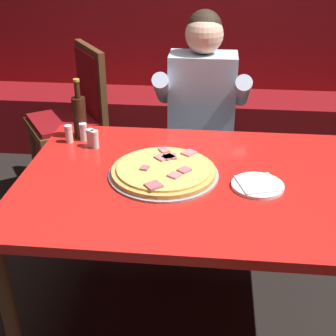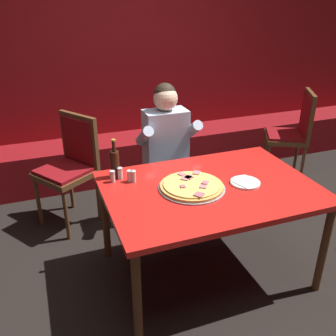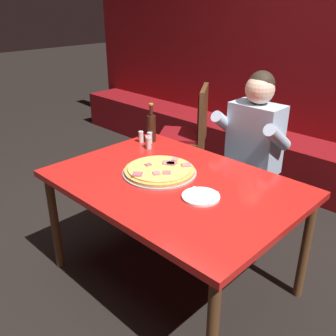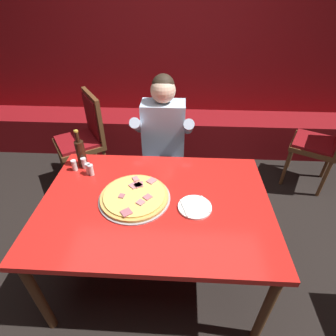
% 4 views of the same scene
% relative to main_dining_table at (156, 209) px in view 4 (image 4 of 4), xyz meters
% --- Properties ---
extents(ground_plane, '(24.00, 24.00, 0.00)m').
position_rel_main_dining_table_xyz_m(ground_plane, '(0.00, 0.00, -0.68)').
color(ground_plane, black).
extents(booth_wall_panel, '(6.80, 0.16, 1.90)m').
position_rel_main_dining_table_xyz_m(booth_wall_panel, '(0.00, 2.18, 0.27)').
color(booth_wall_panel, maroon).
rests_on(booth_wall_panel, ground_plane).
extents(booth_bench, '(6.46, 0.48, 0.46)m').
position_rel_main_dining_table_xyz_m(booth_bench, '(0.00, 1.86, -0.45)').
color(booth_bench, maroon).
rests_on(booth_bench, ground_plane).
extents(main_dining_table, '(1.46, 1.03, 0.74)m').
position_rel_main_dining_table_xyz_m(main_dining_table, '(0.00, 0.00, 0.00)').
color(main_dining_table, brown).
rests_on(main_dining_table, ground_plane).
extents(pizza, '(0.46, 0.46, 0.05)m').
position_rel_main_dining_table_xyz_m(pizza, '(-0.13, 0.02, 0.09)').
color(pizza, '#9E9EA3').
rests_on(pizza, main_dining_table).
extents(plate_white_paper, '(0.21, 0.21, 0.02)m').
position_rel_main_dining_table_xyz_m(plate_white_paper, '(0.25, -0.05, 0.08)').
color(plate_white_paper, white).
rests_on(plate_white_paper, main_dining_table).
extents(beer_bottle, '(0.07, 0.07, 0.29)m').
position_rel_main_dining_table_xyz_m(beer_bottle, '(-0.58, 0.37, 0.18)').
color(beer_bottle, black).
rests_on(beer_bottle, main_dining_table).
extents(shaker_parmesan, '(0.04, 0.04, 0.09)m').
position_rel_main_dining_table_xyz_m(shaker_parmesan, '(-0.56, 0.33, 0.11)').
color(shaker_parmesan, silver).
rests_on(shaker_parmesan, main_dining_table).
extents(shaker_oregano, '(0.04, 0.04, 0.09)m').
position_rel_main_dining_table_xyz_m(shaker_oregano, '(-0.51, 0.26, 0.11)').
color(shaker_oregano, silver).
rests_on(shaker_oregano, main_dining_table).
extents(shaker_red_pepper_flakes, '(0.04, 0.04, 0.09)m').
position_rel_main_dining_table_xyz_m(shaker_red_pepper_flakes, '(-0.62, 0.30, 0.11)').
color(shaker_red_pepper_flakes, silver).
rests_on(shaker_red_pepper_flakes, main_dining_table).
extents(shaker_black_pepper, '(0.04, 0.04, 0.09)m').
position_rel_main_dining_table_xyz_m(shaker_black_pepper, '(-0.48, 0.25, 0.11)').
color(shaker_black_pepper, silver).
rests_on(shaker_black_pepper, main_dining_table).
extents(diner_seated_blue_shirt, '(0.53, 0.53, 1.27)m').
position_rel_main_dining_table_xyz_m(diner_seated_blue_shirt, '(-0.01, 0.81, 0.03)').
color(diner_seated_blue_shirt, black).
rests_on(diner_seated_blue_shirt, ground_plane).
extents(dining_chair_by_booth, '(0.61, 0.61, 1.00)m').
position_rel_main_dining_table_xyz_m(dining_chair_by_booth, '(-0.83, 1.10, -0.08)').
color(dining_chair_by_booth, brown).
rests_on(dining_chair_by_booth, ground_plane).
extents(dining_chair_near_left, '(0.59, 0.59, 1.00)m').
position_rel_main_dining_table_xyz_m(dining_chair_near_left, '(1.63, 1.18, -0.10)').
color(dining_chair_near_left, brown).
rests_on(dining_chair_near_left, ground_plane).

